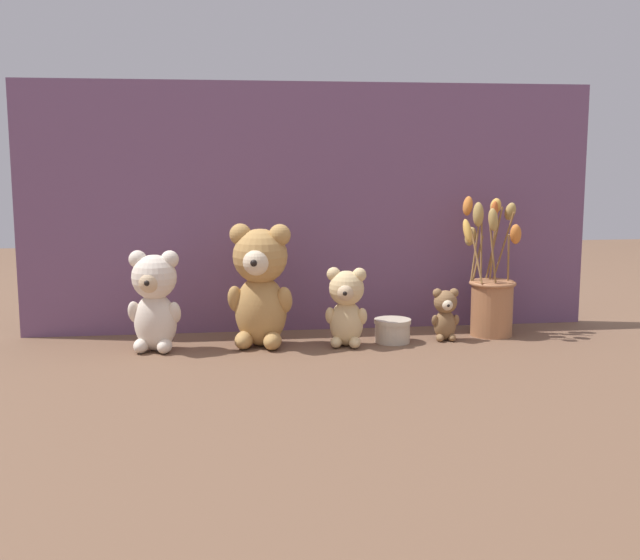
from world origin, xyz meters
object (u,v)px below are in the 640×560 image
Objects in this scene: flower_vase at (491,292)px; decorative_tin_tall at (392,330)px; teddy_bear_medium at (155,299)px; teddy_bear_small at (346,305)px; teddy_bear_tiny at (445,313)px; teddy_bear_large at (260,283)px.

flower_vase is 0.25m from decorative_tin_tall.
decorative_tin_tall is at bearing 0.84° from teddy_bear_medium.
teddy_bear_small is 0.12m from decorative_tin_tall.
decorative_tin_tall is (-0.12, -0.00, -0.03)m from teddy_bear_tiny.
teddy_bear_medium is at bearing -179.16° from decorative_tin_tall.
teddy_bear_large is 0.22m from teddy_bear_medium.
teddy_bear_large is at bearing -175.74° from flower_vase.
teddy_bear_small is 0.54× the size of flower_vase.
flower_vase is (0.12, 0.04, 0.04)m from teddy_bear_tiny.
flower_vase is (0.74, 0.05, -0.01)m from teddy_bear_medium.
teddy_bear_medium is 1.24× the size of teddy_bear_small.
teddy_bear_medium reaches higher than decorative_tin_tall.
teddy_bear_small is (0.18, -0.02, -0.05)m from teddy_bear_large.
teddy_bear_tiny is 0.37× the size of flower_vase.
teddy_bear_large reaches higher than teddy_bear_tiny.
teddy_bear_small is at bearing -7.21° from teddy_bear_large.
flower_vase reaches higher than teddy_bear_small.
flower_vase is at bearing 10.27° from teddy_bear_small.
flower_vase is (0.52, 0.04, -0.04)m from teddy_bear_large.
teddy_bear_small is 1.46× the size of teddy_bear_tiny.
teddy_bear_large is 0.83× the size of flower_vase.
flower_vase is 3.92× the size of decorative_tin_tall.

